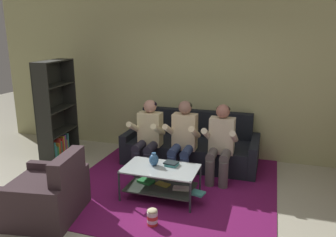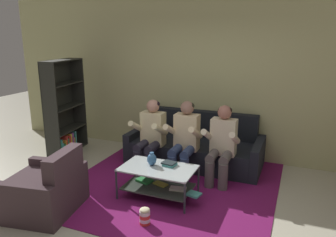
% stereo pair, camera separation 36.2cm
% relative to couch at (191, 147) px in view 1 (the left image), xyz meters
% --- Properties ---
extents(ground, '(16.80, 16.80, 0.00)m').
position_rel_couch_xyz_m(ground, '(-0.00, -1.93, -0.28)').
color(ground, beige).
extents(back_partition, '(8.40, 0.12, 2.90)m').
position_rel_couch_xyz_m(back_partition, '(-0.00, 0.53, 1.17)').
color(back_partition, '#BCBA81').
rests_on(back_partition, ground).
extents(couch, '(2.28, 0.96, 0.86)m').
position_rel_couch_xyz_m(couch, '(0.00, 0.00, 0.00)').
color(couch, black).
rests_on(couch, ground).
extents(person_seated_left, '(0.50, 0.58, 1.17)m').
position_rel_couch_xyz_m(person_seated_left, '(-0.59, -0.57, 0.35)').
color(person_seated_left, '#272534').
rests_on(person_seated_left, ground).
extents(person_seated_middle, '(0.50, 0.58, 1.19)m').
position_rel_couch_xyz_m(person_seated_middle, '(0.00, -0.57, 0.36)').
color(person_seated_middle, navy).
rests_on(person_seated_middle, ground).
extents(person_seated_right, '(0.50, 0.58, 1.17)m').
position_rel_couch_xyz_m(person_seated_right, '(0.59, -0.57, 0.36)').
color(person_seated_right, '#58504F').
rests_on(person_seated_right, ground).
extents(coffee_table, '(1.14, 0.61, 0.44)m').
position_rel_couch_xyz_m(coffee_table, '(-0.07, -1.40, 0.01)').
color(coffee_table, '#ABB8BB').
rests_on(coffee_table, ground).
extents(area_rug, '(3.00, 3.34, 0.01)m').
position_rel_couch_xyz_m(area_rug, '(-0.04, -0.83, -0.27)').
color(area_rug, '#6D1450').
rests_on(area_rug, ground).
extents(vase, '(0.13, 0.13, 0.19)m').
position_rel_couch_xyz_m(vase, '(-0.20, -1.35, 0.25)').
color(vase, '#315D8D').
rests_on(vase, coffee_table).
extents(book_stack, '(0.20, 0.18, 0.05)m').
position_rel_couch_xyz_m(book_stack, '(0.03, -1.27, 0.19)').
color(book_stack, teal).
rests_on(book_stack, coffee_table).
extents(bookshelf, '(0.41, 0.98, 1.75)m').
position_rel_couch_xyz_m(bookshelf, '(-2.47, -0.44, 0.41)').
color(bookshelf, '#262722').
rests_on(bookshelf, ground).
extents(armchair, '(0.97, 1.02, 0.83)m').
position_rel_couch_xyz_m(armchair, '(-1.26, -2.29, 0.00)').
color(armchair, '#3D2C31').
rests_on(armchair, ground).
extents(popcorn_tub, '(0.13, 0.13, 0.22)m').
position_rel_couch_xyz_m(popcorn_tub, '(0.05, -2.09, -0.17)').
color(popcorn_tub, red).
rests_on(popcorn_tub, ground).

